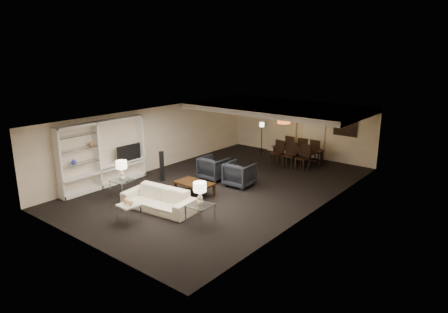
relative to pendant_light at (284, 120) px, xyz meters
name	(u,v)px	position (x,y,z in m)	size (l,w,h in m)	color
floor	(224,186)	(-0.30, -3.50, -1.92)	(11.00, 11.00, 0.00)	black
ceiling	(224,117)	(-0.30, -3.50, 0.58)	(7.00, 11.00, 0.02)	silver
wall_back	(300,128)	(-0.30, 2.00, -0.67)	(7.00, 0.02, 2.50)	beige
wall_front	(82,197)	(-0.30, -9.00, -0.67)	(7.00, 0.02, 2.50)	beige
wall_left	(156,138)	(-3.80, -3.50, -0.67)	(0.02, 11.00, 2.50)	beige
wall_right	(317,171)	(3.20, -3.50, -0.67)	(0.02, 11.00, 2.50)	beige
ceiling_soffit	(278,108)	(-0.30, 0.00, 0.48)	(7.00, 4.00, 0.20)	silver
curtains	(282,127)	(-1.20, 1.92, -0.72)	(1.50, 0.12, 2.40)	beige
door	(314,135)	(0.40, 1.97, -0.87)	(0.90, 0.05, 2.10)	silver
painting	(345,127)	(1.80, 1.96, -0.37)	(0.95, 0.04, 0.65)	#142D38
media_unit	(103,154)	(-3.61, -6.10, -0.74)	(0.38, 3.40, 2.35)	white
pendant_light	(284,120)	(0.00, 0.00, 0.00)	(0.52, 0.52, 0.24)	#D8591E
sofa	(158,199)	(-0.52, -6.39, -1.58)	(2.30, 0.90, 0.67)	beige
coffee_table	(195,189)	(-0.52, -4.79, -1.69)	(1.26, 0.74, 0.45)	black
armchair_left	(214,168)	(-1.12, -3.09, -1.49)	(0.92, 0.94, 0.86)	black
armchair_right	(240,174)	(0.08, -3.09, -1.49)	(0.92, 0.94, 0.86)	black
side_table_left	(123,189)	(-2.22, -6.39, -1.62)	(0.63, 0.63, 0.59)	white
side_table_right	(200,215)	(1.18, -6.39, -1.62)	(0.63, 0.63, 0.59)	silver
table_lamp_left	(122,171)	(-2.22, -6.39, -1.00)	(0.36, 0.36, 0.65)	beige
table_lamp_right	(200,194)	(1.18, -6.39, -1.00)	(0.36, 0.36, 0.65)	#EFEBCA
marble_table	(129,213)	(-0.52, -7.49, -1.66)	(0.53, 0.53, 0.53)	silver
gold_gourd_a	(126,201)	(-0.62, -7.49, -1.31)	(0.17, 0.17, 0.17)	#E6C179
gold_gourd_b	(131,203)	(-0.42, -7.49, -1.32)	(0.15, 0.15, 0.15)	#DABB73
television	(127,152)	(-3.58, -5.10, -0.88)	(0.13, 1.02, 0.59)	black
vase_blue	(74,162)	(-3.61, -7.23, -0.77)	(0.18, 0.18, 0.19)	#292FB5
vase_amber	(91,143)	(-3.61, -6.53, -0.28)	(0.15, 0.15, 0.16)	#C27940
floor_speaker	(162,166)	(-2.49, -4.42, -1.36)	(0.12, 0.12, 1.12)	black
dining_table	(297,156)	(0.30, 0.66, -1.57)	(1.97, 1.10, 0.69)	black
chair_nl	(277,153)	(-0.30, 0.01, -1.41)	(0.48, 0.48, 1.03)	black
chair_nm	(289,155)	(0.30, 0.01, -1.41)	(0.48, 0.48, 1.03)	black
chair_nr	(302,158)	(0.90, 0.01, -1.41)	(0.48, 0.48, 1.03)	black
chair_fl	(292,147)	(-0.30, 1.31, -1.41)	(0.48, 0.48, 1.03)	black
chair_fm	(304,149)	(0.30, 1.31, -1.41)	(0.48, 0.48, 1.03)	black
chair_fr	(317,151)	(0.90, 1.31, -1.41)	(0.48, 0.48, 1.03)	black
floor_lamp	(262,138)	(-1.79, 1.12, -1.18)	(0.21, 0.21, 1.47)	black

